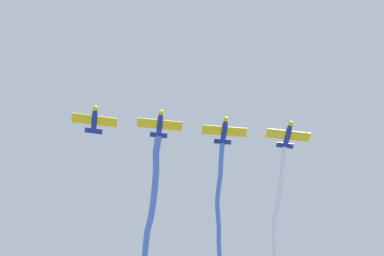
{
  "coord_description": "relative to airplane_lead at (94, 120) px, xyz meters",
  "views": [
    {
      "loc": [
        -54.99,
        -0.56,
        6.77
      ],
      "look_at": [
        -4.92,
        -2.07,
        80.35
      ],
      "focal_mm": 60.58,
      "sensor_mm": 36.0,
      "label": 1
    }
  ],
  "objects": [
    {
      "name": "airplane_lead",
      "position": [
        0.0,
        0.0,
        0.0
      ],
      "size": [
        4.75,
        6.32,
        1.57
      ],
      "rotation": [
        0.0,
        0.0,
        3.26
      ],
      "color": "navy"
    },
    {
      "name": "airplane_left_wing",
      "position": [
        0.63,
        -8.9,
        0.3
      ],
      "size": [
        4.71,
        6.29,
        1.57
      ],
      "rotation": [
        0.0,
        0.0,
        3.23
      ],
      "color": "navy"
    },
    {
      "name": "smoke_trail_left_wing",
      "position": [
        15.44,
        -7.68,
        1.15
      ],
      "size": [
        26.13,
        3.24,
        2.74
      ],
      "color": "#4C75DB"
    },
    {
      "name": "airplane_right_wing",
      "position": [
        1.25,
        -17.79,
        0.0
      ],
      "size": [
        4.68,
        6.27,
        1.57
      ],
      "rotation": [
        0.0,
        0.0,
        3.2
      ],
      "color": "navy"
    },
    {
      "name": "smoke_trail_right_wing",
      "position": [
        15.2,
        -17.84,
        -0.43
      ],
      "size": [
        24.12,
        1.76,
        1.54
      ],
      "color": "#4C75DB"
    },
    {
      "name": "airplane_slot",
      "position": [
        1.88,
        -26.7,
        0.3
      ],
      "size": [
        4.73,
        6.3,
        1.57
      ],
      "rotation": [
        0.0,
        0.0,
        3.24
      ],
      "color": "navy"
    },
    {
      "name": "smoke_trail_slot",
      "position": [
        18.31,
        -26.89,
        -0.23
      ],
      "size": [
        28.94,
        2.76,
        1.82
      ],
      "color": "white"
    }
  ]
}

